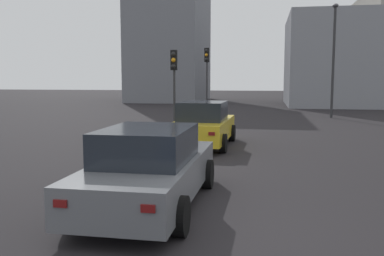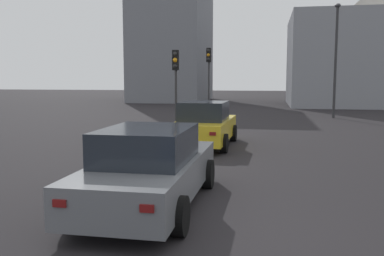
{
  "view_description": "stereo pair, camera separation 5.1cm",
  "coord_description": "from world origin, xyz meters",
  "px_view_note": "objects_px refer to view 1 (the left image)",
  "views": [
    {
      "loc": [
        -6.54,
        -0.42,
        2.43
      ],
      "look_at": [
        1.19,
        0.93,
        1.51
      ],
      "focal_mm": 39.27,
      "sensor_mm": 36.0,
      "label": 1
    },
    {
      "loc": [
        -6.53,
        -0.47,
        2.43
      ],
      "look_at": [
        1.19,
        0.93,
        1.51
      ],
      "focal_mm": 39.27,
      "sensor_mm": 36.0,
      "label": 2
    }
  ],
  "objects_px": {
    "car_yellow_right_lead": "(203,125)",
    "traffic_light_near_right": "(207,68)",
    "car_grey_right_second": "(150,168)",
    "traffic_light_near_left": "(174,73)",
    "street_lamp_kerbside": "(334,51)"
  },
  "relations": [
    {
      "from": "traffic_light_near_left",
      "to": "traffic_light_near_right",
      "type": "bearing_deg",
      "value": 177.84
    },
    {
      "from": "car_grey_right_second",
      "to": "street_lamp_kerbside",
      "type": "height_order",
      "value": "street_lamp_kerbside"
    },
    {
      "from": "car_yellow_right_lead",
      "to": "traffic_light_near_left",
      "type": "height_order",
      "value": "traffic_light_near_left"
    },
    {
      "from": "car_yellow_right_lead",
      "to": "car_grey_right_second",
      "type": "distance_m",
      "value": 7.34
    },
    {
      "from": "traffic_light_near_left",
      "to": "car_grey_right_second",
      "type": "bearing_deg",
      "value": 10.21
    },
    {
      "from": "traffic_light_near_right",
      "to": "car_yellow_right_lead",
      "type": "bearing_deg",
      "value": 12.35
    },
    {
      "from": "traffic_light_near_right",
      "to": "street_lamp_kerbside",
      "type": "xyz_separation_m",
      "value": [
        0.22,
        -7.82,
        0.97
      ]
    },
    {
      "from": "traffic_light_near_left",
      "to": "traffic_light_near_right",
      "type": "xyz_separation_m",
      "value": [
        8.29,
        -0.33,
        0.46
      ]
    },
    {
      "from": "car_yellow_right_lead",
      "to": "street_lamp_kerbside",
      "type": "height_order",
      "value": "street_lamp_kerbside"
    },
    {
      "from": "traffic_light_near_left",
      "to": "street_lamp_kerbside",
      "type": "distance_m",
      "value": 11.87
    },
    {
      "from": "traffic_light_near_left",
      "to": "traffic_light_near_right",
      "type": "distance_m",
      "value": 8.31
    },
    {
      "from": "car_yellow_right_lead",
      "to": "traffic_light_near_right",
      "type": "xyz_separation_m",
      "value": [
        12.04,
        1.57,
        2.37
      ]
    },
    {
      "from": "traffic_light_near_left",
      "to": "street_lamp_kerbside",
      "type": "relative_size",
      "value": 0.53
    },
    {
      "from": "car_yellow_right_lead",
      "to": "street_lamp_kerbside",
      "type": "relative_size",
      "value": 0.64
    },
    {
      "from": "car_grey_right_second",
      "to": "street_lamp_kerbside",
      "type": "relative_size",
      "value": 0.69
    }
  ]
}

